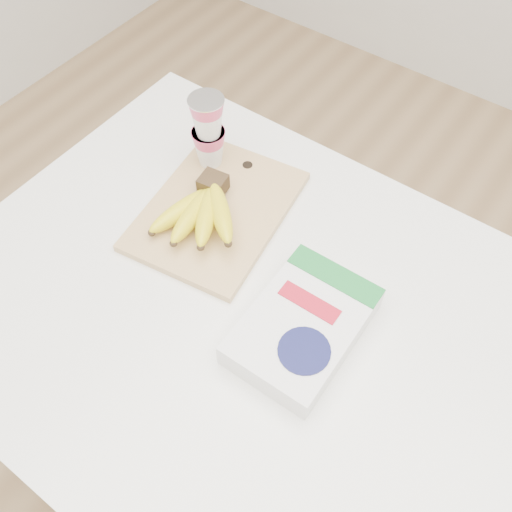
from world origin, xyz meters
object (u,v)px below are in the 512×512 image
at_px(cereal_box, 303,326).
at_px(table, 280,430).
at_px(bananas, 202,210).
at_px(yogurt_stack, 208,130).
at_px(cutting_board, 217,210).

bearing_deg(cereal_box, table, -134.71).
relative_size(bananas, yogurt_stack, 1.17).
bearing_deg(table, cereal_box, 46.36).
bearing_deg(yogurt_stack, cereal_box, -30.36).
bearing_deg(cutting_board, bananas, -102.95).
distance_m(cutting_board, cereal_box, 0.30).
relative_size(table, bananas, 6.67).
bearing_deg(cutting_board, yogurt_stack, 124.76).
xyz_separation_m(yogurt_stack, cereal_box, (0.35, -0.21, -0.07)).
height_order(yogurt_stack, cereal_box, yogurt_stack).
bearing_deg(yogurt_stack, table, -33.04).
relative_size(cutting_board, yogurt_stack, 2.08).
relative_size(table, yogurt_stack, 7.80).
height_order(cutting_board, cereal_box, cereal_box).
height_order(table, cutting_board, cutting_board).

